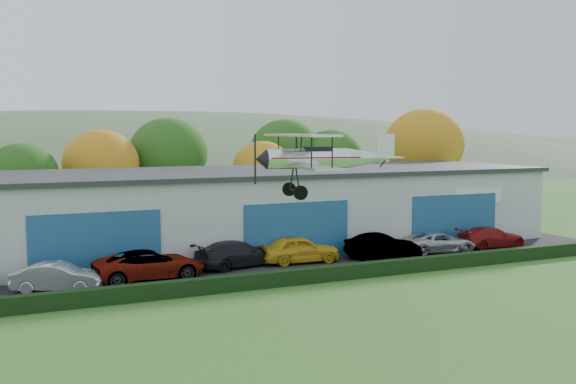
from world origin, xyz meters
name	(u,v)px	position (x,y,z in m)	size (l,w,h in m)	color
apron	(274,265)	(3.00, 21.00, 0.03)	(48.00, 9.00, 0.05)	black
hedge	(309,275)	(3.00, 16.20, 0.40)	(46.00, 0.60, 0.80)	black
hangar	(261,207)	(5.00, 27.98, 2.66)	(40.60, 12.60, 5.30)	#B2B7BC
tree_belt	(159,159)	(0.85, 40.62, 5.61)	(75.70, 13.22, 10.12)	#3D2614
distant_hills	(32,226)	(-4.38, 140.00, -13.05)	(430.00, 196.00, 56.00)	#4C6642
car_1	(58,277)	(-9.23, 19.57, 0.77)	(1.52, 4.35, 1.43)	silver
car_2	(149,265)	(-4.56, 20.12, 0.86)	(2.69, 5.83, 1.62)	gray
car_3	(237,254)	(0.90, 21.46, 0.82)	(2.15, 5.29, 1.53)	black
car_4	(300,249)	(4.72, 21.04, 0.87)	(1.93, 4.79, 1.63)	gold
car_5	(383,246)	(9.99, 20.09, 0.82)	(1.63, 4.67, 1.54)	gray
car_6	(440,242)	(14.55, 20.37, 0.71)	(2.19, 4.76, 1.32)	silver
car_7	(491,237)	(18.83, 20.32, 0.75)	(1.97, 4.85, 1.41)	maroon
biplane	(320,156)	(0.31, 9.79, 6.93)	(6.11, 7.00, 2.61)	silver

